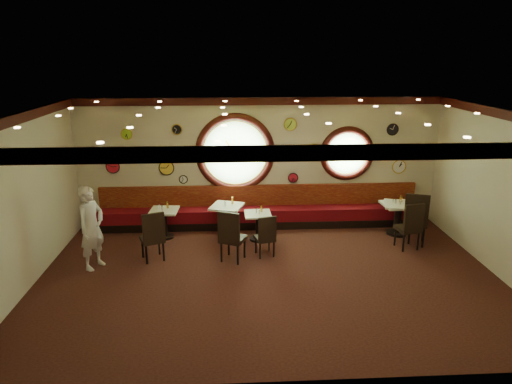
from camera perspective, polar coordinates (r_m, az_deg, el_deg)
name	(u,v)px	position (r m, az deg, el deg)	size (l,w,h in m)	color
floor	(269,276)	(9.13, 1.60, -10.50)	(9.00, 6.00, 0.00)	black
ceiling	(270,113)	(8.16, 1.79, 9.84)	(9.00, 6.00, 0.02)	gold
wall_back	(259,162)	(11.40, 0.42, 3.73)	(9.00, 0.02, 3.20)	beige
wall_front	(290,274)	(5.75, 4.24, -10.13)	(9.00, 0.02, 3.20)	beige
wall_left	(22,203)	(9.29, -27.16, -1.28)	(0.02, 6.00, 3.20)	beige
wall_right	(503,195)	(9.95, 28.47, -0.35)	(0.02, 6.00, 3.20)	beige
molding_back	(260,101)	(11.10, 0.46, 11.28)	(9.00, 0.10, 0.18)	black
molding_front	(292,153)	(5.28, 4.53, 4.85)	(9.00, 0.10, 0.18)	black
molding_left	(12,120)	(8.97, -28.17, 7.93)	(0.10, 6.00, 0.18)	black
banquette_base	(260,223)	(11.57, 0.49, -3.84)	(8.00, 0.55, 0.20)	black
banquette_seat	(260,213)	(11.48, 0.50, -2.67)	(8.00, 0.55, 0.30)	#580711
banquette_back	(259,195)	(11.56, 0.43, -0.44)	(8.00, 0.10, 0.55)	#5D070F
porthole_left_glass	(235,153)	(11.32, -2.62, 4.92)	(1.66, 1.66, 0.02)	#91CF7C
porthole_left_frame	(235,153)	(11.30, -2.62, 4.90)	(1.98, 1.98, 0.18)	black
porthole_left_ring	(235,153)	(11.27, -2.62, 4.87)	(1.61, 1.61, 0.03)	gold
porthole_right_glass	(347,153)	(11.69, 11.29, 4.75)	(1.10, 1.10, 0.02)	#91CF7C
porthole_right_frame	(347,154)	(11.68, 11.31, 4.73)	(1.38, 1.38, 0.18)	black
porthole_right_ring	(347,154)	(11.65, 11.34, 4.70)	(1.09, 1.09, 0.03)	gold
wall_clock_0	(113,167)	(11.71, -17.46, 3.05)	(0.32, 0.32, 0.03)	red
wall_clock_1	(314,148)	(11.45, 7.23, 5.45)	(0.22, 0.22, 0.03)	#EDFD54
wall_clock_2	(177,129)	(11.24, -9.87, 7.72)	(0.24, 0.24, 0.03)	black
wall_clock_3	(183,179)	(11.50, -9.07, 1.58)	(0.20, 0.20, 0.03)	silver
wall_clock_4	(290,124)	(11.25, 4.30, 8.44)	(0.30, 0.30, 0.03)	#B8E246
wall_clock_5	(293,178)	(11.54, 4.65, 1.80)	(0.24, 0.24, 0.03)	red
wall_clock_6	(392,129)	(11.87, 16.69, 7.50)	(0.28, 0.28, 0.03)	black
wall_clock_7	(127,134)	(11.46, -15.86, 6.99)	(0.26, 0.26, 0.03)	#97C627
wall_clock_8	(167,168)	(11.47, -11.13, 2.98)	(0.36, 0.36, 0.03)	yellow
wall_clock_9	(399,167)	(12.14, 17.43, 3.04)	(0.34, 0.34, 0.03)	white
table_a	(165,220)	(10.97, -11.35, -3.47)	(0.67, 0.67, 0.70)	black
table_b	(227,217)	(10.87, -3.65, -3.11)	(0.88, 0.88, 0.77)	black
table_c	(258,223)	(10.63, 0.22, -3.92)	(0.62, 0.62, 0.66)	black
table_d	(397,215)	(11.48, 17.19, -2.77)	(0.74, 0.74, 0.76)	black
table_e	(399,215)	(11.45, 17.45, -2.79)	(0.88, 0.88, 0.78)	black
chair_a	(153,233)	(9.74, -12.77, -5.06)	(0.60, 0.60, 0.68)	black
chair_b	(231,233)	(9.48, -3.17, -5.14)	(0.63, 0.63, 0.70)	black
chair_c	(266,233)	(9.74, 1.26, -5.21)	(0.48, 0.48, 0.58)	black
chair_d	(416,216)	(10.88, 19.35, -2.81)	(0.68, 0.68, 0.77)	black
chair_e	(411,223)	(10.62, 18.78, -3.71)	(0.54, 0.54, 0.68)	black
condiment_a_salt	(159,207)	(10.97, -11.99, -1.80)	(0.04, 0.04, 0.10)	silver
condiment_b_salt	(225,203)	(10.81, -3.92, -1.38)	(0.03, 0.03, 0.09)	silver
condiment_c_salt	(256,211)	(10.54, 0.05, -2.38)	(0.04, 0.04, 0.11)	silver
condiment_d_salt	(393,201)	(11.42, 16.77, -1.08)	(0.04, 0.04, 0.10)	silver
condiment_a_pepper	(162,208)	(10.82, -11.67, -2.00)	(0.04, 0.04, 0.11)	silver
condiment_b_pepper	(225,204)	(10.73, -3.85, -1.49)	(0.04, 0.04, 0.10)	silver
condiment_c_pepper	(259,212)	(10.48, 0.41, -2.55)	(0.03, 0.03, 0.09)	silver
condiment_d_pepper	(400,203)	(11.31, 17.60, -1.36)	(0.03, 0.03, 0.09)	silver
condiment_a_bottle	(168,205)	(10.95, -10.99, -1.58)	(0.05, 0.05, 0.17)	gold
condiment_b_bottle	(232,200)	(10.86, -2.97, -1.06)	(0.05, 0.05, 0.17)	gold
condiment_c_bottle	(262,209)	(10.62, 0.69, -2.09)	(0.05, 0.05, 0.16)	gold
condiment_d_bottle	(401,199)	(11.46, 17.64, -0.88)	(0.06, 0.06, 0.18)	orange
condiment_e_salt	(396,201)	(11.34, 17.07, -1.11)	(0.04, 0.04, 0.11)	silver
condiment_e_pepper	(401,202)	(11.34, 17.63, -1.15)	(0.04, 0.04, 0.11)	silver
condiment_e_bottle	(402,199)	(11.49, 17.73, -0.85)	(0.04, 0.04, 0.14)	#C9812F
waiter	(92,228)	(9.73, -19.87, -4.22)	(0.63, 0.41, 1.72)	white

